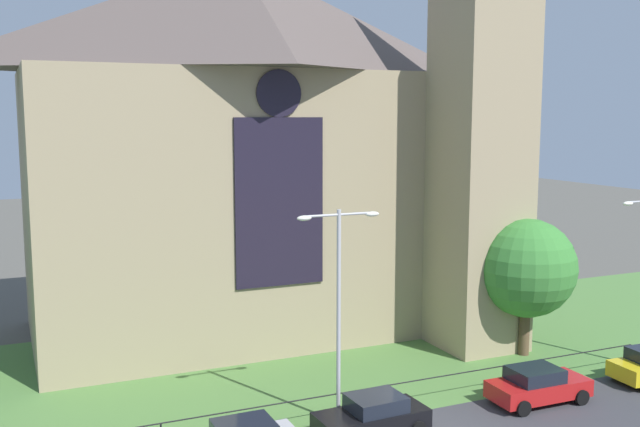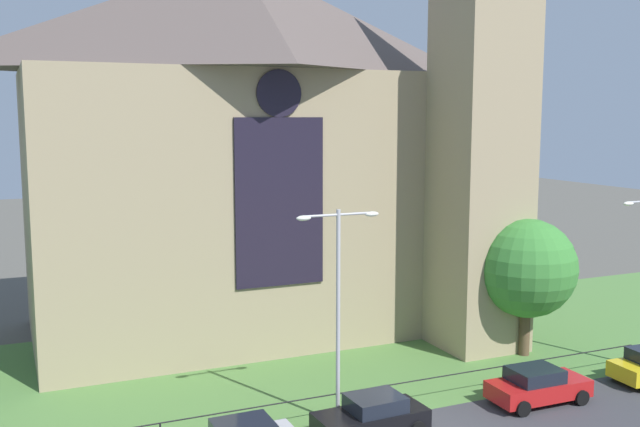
{
  "view_description": "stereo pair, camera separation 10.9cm",
  "coord_description": "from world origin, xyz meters",
  "px_view_note": "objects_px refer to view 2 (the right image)",
  "views": [
    {
      "loc": [
        -13.95,
        -22.02,
        11.78
      ],
      "look_at": [
        -0.77,
        8.0,
        7.38
      ],
      "focal_mm": 41.04,
      "sensor_mm": 36.0,
      "label": 1
    },
    {
      "loc": [
        -13.85,
        -22.06,
        11.78
      ],
      "look_at": [
        -0.77,
        8.0,
        7.38
      ],
      "focal_mm": 41.04,
      "sensor_mm": 36.0,
      "label": 2
    }
  ],
  "objects_px": {
    "streetlamp_near": "(338,289)",
    "parked_car_black": "(372,416)",
    "church_building": "(258,144)",
    "tree_right_near": "(527,268)",
    "parked_car_red": "(538,386)"
  },
  "relations": [
    {
      "from": "tree_right_near",
      "to": "parked_car_red",
      "type": "bearing_deg",
      "value": -124.11
    },
    {
      "from": "parked_car_black",
      "to": "parked_car_red",
      "type": "xyz_separation_m",
      "value": [
        7.71,
        0.04,
        0.0
      ]
    },
    {
      "from": "church_building",
      "to": "tree_right_near",
      "type": "bearing_deg",
      "value": -42.19
    },
    {
      "from": "tree_right_near",
      "to": "streetlamp_near",
      "type": "bearing_deg",
      "value": -163.08
    },
    {
      "from": "tree_right_near",
      "to": "parked_car_red",
      "type": "height_order",
      "value": "tree_right_near"
    },
    {
      "from": "parked_car_red",
      "to": "streetlamp_near",
      "type": "bearing_deg",
      "value": 170.25
    },
    {
      "from": "tree_right_near",
      "to": "streetlamp_near",
      "type": "distance_m",
      "value": 12.43
    },
    {
      "from": "streetlamp_near",
      "to": "parked_car_black",
      "type": "relative_size",
      "value": 1.94
    },
    {
      "from": "streetlamp_near",
      "to": "parked_car_black",
      "type": "xyz_separation_m",
      "value": [
        0.65,
        -1.6,
        -4.54
      ]
    },
    {
      "from": "church_building",
      "to": "tree_right_near",
      "type": "relative_size",
      "value": 3.81
    },
    {
      "from": "tree_right_near",
      "to": "streetlamp_near",
      "type": "height_order",
      "value": "streetlamp_near"
    },
    {
      "from": "church_building",
      "to": "parked_car_red",
      "type": "bearing_deg",
      "value": -64.42
    },
    {
      "from": "parked_car_black",
      "to": "parked_car_red",
      "type": "height_order",
      "value": "same"
    },
    {
      "from": "parked_car_black",
      "to": "parked_car_red",
      "type": "bearing_deg",
      "value": 177.75
    },
    {
      "from": "church_building",
      "to": "parked_car_black",
      "type": "distance_m",
      "value": 17.59
    }
  ]
}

